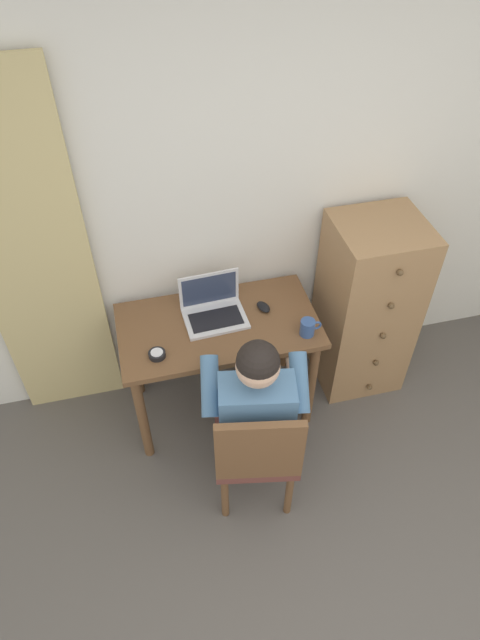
# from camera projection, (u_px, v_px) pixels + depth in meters

# --- Properties ---
(wall_back) EXTENTS (4.80, 0.05, 2.50)m
(wall_back) POSITION_uv_depth(u_px,v_px,m) (270.00, 200.00, 2.98)
(wall_back) COLOR silver
(wall_back) RESTS_ON ground_plane
(curtain_panel) EXTENTS (0.59, 0.03, 2.13)m
(curtain_panel) POSITION_uv_depth(u_px,v_px,m) (37.00, 270.00, 2.84)
(curtain_panel) COLOR #CCB77A
(curtain_panel) RESTS_ON ground_plane
(desk) EXTENTS (1.11, 0.60, 0.74)m
(desk) POSITION_uv_depth(u_px,v_px,m) (219.00, 339.00, 3.10)
(desk) COLOR brown
(desk) RESTS_ON ground_plane
(dresser) EXTENTS (0.51, 0.51, 1.19)m
(dresser) POSITION_uv_depth(u_px,v_px,m) (366.00, 307.00, 3.33)
(dresser) COLOR #9E754C
(dresser) RESTS_ON ground_plane
(chair) EXTENTS (0.49, 0.47, 0.86)m
(chair) POSITION_uv_depth(u_px,v_px,m) (257.00, 451.00, 2.74)
(chair) COLOR brown
(chair) RESTS_ON ground_plane
(person_seated) EXTENTS (0.60, 0.64, 1.18)m
(person_seated) POSITION_uv_depth(u_px,v_px,m) (254.00, 400.00, 2.74)
(person_seated) COLOR #33384C
(person_seated) RESTS_ON ground_plane
(laptop) EXTENTS (0.35, 0.27, 0.24)m
(laptop) POSITION_uv_depth(u_px,v_px,m) (213.00, 308.00, 3.02)
(laptop) COLOR silver
(laptop) RESTS_ON desk
(computer_mouse) EXTENTS (0.09, 0.11, 0.03)m
(computer_mouse) POSITION_uv_depth(u_px,v_px,m) (263.00, 307.00, 3.08)
(computer_mouse) COLOR black
(computer_mouse) RESTS_ON desk
(desk_clock) EXTENTS (0.09, 0.09, 0.03)m
(desk_clock) POSITION_uv_depth(u_px,v_px,m) (157.00, 354.00, 2.83)
(desk_clock) COLOR black
(desk_clock) RESTS_ON desk
(coffee_mug) EXTENTS (0.12, 0.08, 0.09)m
(coffee_mug) POSITION_uv_depth(u_px,v_px,m) (308.00, 328.00, 2.92)
(coffee_mug) COLOR #33518C
(coffee_mug) RESTS_ON desk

